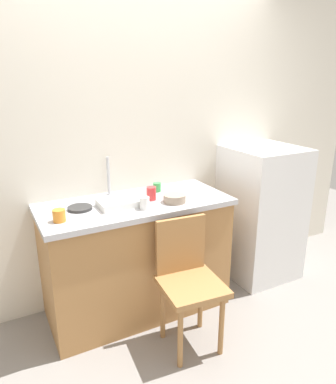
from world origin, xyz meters
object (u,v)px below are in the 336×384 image
refrigerator (260,212)px  cup_white (145,203)px  dish_tray (118,203)px  terracotta_bowl (175,198)px  cup_orange (59,216)px  hotplate (80,208)px  cup_red (151,193)px  cup_green (157,187)px  chair (188,278)px

refrigerator → cup_white: bearing=-172.0°
dish_tray → cup_white: (0.14, -0.13, 0.02)m
terracotta_bowl → cup_orange: size_ratio=2.01×
cup_white → cup_orange: 0.58m
dish_tray → hotplate: bearing=164.9°
cup_red → cup_orange: cup_red is taller
cup_white → cup_green: bearing=51.5°
terracotta_bowl → cup_green: size_ratio=2.29×
hotplate → dish_tray: bearing=-15.1°
cup_red → cup_green: 0.21m
chair → cup_green: bearing=87.1°
cup_orange → cup_green: cup_orange is taller
chair → cup_red: (-0.04, 0.49, 0.46)m
terracotta_bowl → cup_orange: 0.83m
dish_tray → cup_green: size_ratio=3.89×
refrigerator → dish_tray: size_ratio=4.31×
cup_red → cup_orange: (-0.70, -0.11, -0.01)m
hotplate → cup_green: (0.66, 0.12, 0.03)m
terracotta_bowl → cup_orange: cup_orange is taller
hotplate → cup_green: size_ratio=2.36×
terracotta_bowl → dish_tray: bearing=165.2°
refrigerator → cup_white: 1.30m
hotplate → cup_white: (0.40, -0.20, 0.03)m
dish_tray → cup_orange: size_ratio=3.41×
cup_red → cup_orange: bearing=-171.4°
refrigerator → cup_red: size_ratio=12.08×
refrigerator → cup_white: refrigerator is taller
cup_red → cup_green: cup_red is taller
chair → cup_white: (-0.16, 0.33, 0.46)m
chair → cup_red: size_ratio=8.90×
hotplate → cup_red: bearing=-5.3°
cup_red → cup_green: bearing=51.9°
chair → hotplate: size_ratio=5.24×
cup_orange → cup_red: bearing=8.6°
chair → dish_tray: (-0.30, 0.47, 0.44)m
refrigerator → chair: (-1.08, -0.51, -0.10)m
dish_tray → terracotta_bowl: terracotta_bowl is taller
chair → cup_red: cup_red is taller
chair → hotplate: bearing=141.5°
chair → hotplate: 0.89m
terracotta_bowl → cup_red: bearing=135.9°
cup_white → refrigerator: bearing=8.0°
terracotta_bowl → hotplate: size_ratio=0.97×
cup_white → cup_orange: (-0.57, 0.05, -0.00)m
dish_tray → hotplate: size_ratio=1.65×
chair → cup_white: size_ratio=10.24×
hotplate → chair: bearing=-43.7°
terracotta_bowl → chair: bearing=-104.4°
refrigerator → cup_red: bearing=-179.0°
hotplate → cup_red: (0.53, -0.05, 0.04)m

